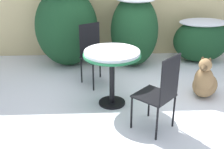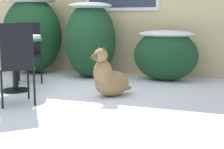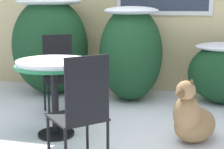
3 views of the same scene
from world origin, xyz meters
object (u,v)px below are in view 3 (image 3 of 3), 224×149
patio_table (54,72)px  patio_chair_near_table (60,72)px  dog (192,120)px  patio_chair_far_side (81,110)px

patio_table → patio_chair_near_table: bearing=109.0°
patio_table → patio_chair_near_table: (-0.25, 0.74, -0.15)m
patio_chair_near_table → dog: size_ratio=1.46×
patio_chair_near_table → dog: (1.61, -0.60, -0.28)m
patio_chair_near_table → dog: patio_chair_near_table is taller
dog → patio_chair_far_side: bearing=-103.3°
dog → patio_chair_near_table: bearing=-167.7°
patio_table → patio_chair_far_side: patio_chair_far_side is taller
patio_chair_far_side → dog: size_ratio=1.46×
patio_table → patio_chair_near_table: 0.80m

